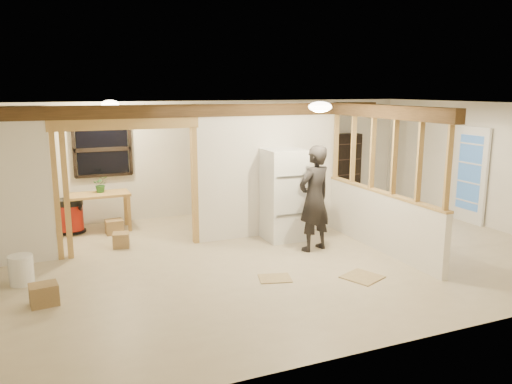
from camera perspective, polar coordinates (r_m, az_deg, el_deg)
name	(u,v)px	position (r m, az deg, el deg)	size (l,w,h in m)	color
floor	(286,254)	(8.58, 3.48, -7.05)	(9.00, 6.50, 0.01)	#C0AF8E
ceiling	(288,105)	(8.13, 3.70, 9.92)	(9.00, 6.50, 0.01)	white
wall_back	(223,157)	(11.24, -3.75, 4.00)	(9.00, 0.01, 2.50)	white
wall_front	(422,232)	(5.61, 18.42, -4.40)	(9.00, 0.01, 2.50)	white
wall_right	(490,166)	(11.00, 25.16, 2.75)	(0.01, 6.50, 2.50)	white
partition_left_stub	(21,187)	(8.63, -25.26, 0.57)	(0.90, 0.12, 2.50)	silver
partition_center	(269,170)	(9.42, 1.46, 2.53)	(2.80, 0.12, 2.50)	silver
doorway_frame	(129,188)	(8.73, -14.32, 0.44)	(2.46, 0.14, 2.20)	tan
header_beam_back	(207,110)	(8.88, -5.68, 9.26)	(7.00, 0.18, 0.22)	#4E341A
header_beam_right	(385,112)	(8.64, 14.58, 8.88)	(0.18, 3.30, 0.22)	#4E341A
pony_wall	(380,221)	(8.92, 13.96, -3.27)	(0.12, 3.20, 1.00)	silver
stud_partition	(383,155)	(8.70, 14.34, 4.14)	(0.14, 3.20, 1.32)	tan
window_back	(103,149)	(10.57, -17.12, 4.67)	(1.12, 0.10, 1.10)	black
french_door	(470,175)	(11.25, 23.29, 1.79)	(0.12, 0.86, 2.00)	white
ceiling_dome_main	(320,107)	(7.83, 7.34, 9.64)	(0.36, 0.36, 0.16)	#FFEABF
ceiling_dome_util	(110,104)	(9.65, -16.32, 9.64)	(0.32, 0.32, 0.14)	#FFEABF
hanging_bulb	(145,122)	(9.05, -12.53, 7.82)	(0.07, 0.07, 0.07)	#FFD88C
refrigerator	(283,195)	(9.19, 3.15, -0.31)	(0.69, 0.67, 1.68)	white
woman	(314,198)	(8.57, 6.69, -0.74)	(0.67, 0.44, 1.83)	black
work_table	(99,212)	(10.26, -17.54, -2.22)	(1.20, 0.60, 0.76)	tan
potted_plant	(101,184)	(10.24, -17.31, 0.85)	(0.29, 0.25, 0.32)	#3E7530
shop_vac	(71,216)	(10.31, -20.39, -2.57)	(0.52, 0.52, 0.68)	maroon
bookshelf	(343,168)	(12.42, 9.95, 2.68)	(0.84, 0.28, 1.68)	black
bucket	(21,270)	(7.95, -25.25, -8.05)	(0.34, 0.34, 0.43)	silver
box_util_a	(114,227)	(10.03, -15.88, -3.85)	(0.32, 0.27, 0.27)	olive
box_util_b	(121,240)	(9.18, -15.16, -5.31)	(0.28, 0.28, 0.26)	olive
box_front	(44,294)	(7.14, -23.07, -10.72)	(0.35, 0.28, 0.28)	olive
floor_panel_near	(362,277)	(7.68, 12.05, -9.48)	(0.50, 0.50, 0.02)	tan
floor_panel_far	(275,278)	(7.48, 2.18, -9.82)	(0.47, 0.37, 0.01)	tan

